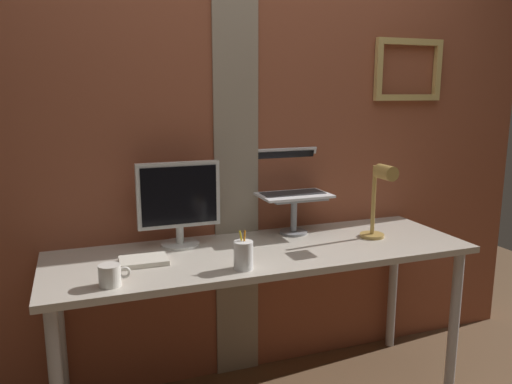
{
  "coord_description": "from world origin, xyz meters",
  "views": [
    {
      "loc": [
        -0.84,
        -2.0,
        1.49
      ],
      "look_at": [
        -0.05,
        0.15,
        1.02
      ],
      "focal_mm": 35.08,
      "sensor_mm": 36.0,
      "label": 1
    }
  ],
  "objects_px": {
    "laptop": "(288,181)",
    "coffee_mug": "(110,275)",
    "pen_cup": "(243,255)",
    "monitor": "(179,199)",
    "desk_lamp": "(380,193)"
  },
  "relations": [
    {
      "from": "monitor",
      "to": "desk_lamp",
      "type": "xyz_separation_m",
      "value": [
        0.93,
        -0.24,
        0.01
      ]
    },
    {
      "from": "desk_lamp",
      "to": "coffee_mug",
      "type": "xyz_separation_m",
      "value": [
        -1.27,
        -0.16,
        -0.19
      ]
    },
    {
      "from": "desk_lamp",
      "to": "coffee_mug",
      "type": "relative_size",
      "value": 3.16
    },
    {
      "from": "pen_cup",
      "to": "laptop",
      "type": "bearing_deg",
      "value": 49.48
    },
    {
      "from": "monitor",
      "to": "pen_cup",
      "type": "relative_size",
      "value": 2.47
    },
    {
      "from": "monitor",
      "to": "laptop",
      "type": "distance_m",
      "value": 0.59
    },
    {
      "from": "laptop",
      "to": "desk_lamp",
      "type": "height_order",
      "value": "laptop"
    },
    {
      "from": "laptop",
      "to": "coffee_mug",
      "type": "height_order",
      "value": "laptop"
    },
    {
      "from": "laptop",
      "to": "coffee_mug",
      "type": "bearing_deg",
      "value": -152.88
    },
    {
      "from": "monitor",
      "to": "coffee_mug",
      "type": "height_order",
      "value": "monitor"
    },
    {
      "from": "monitor",
      "to": "pen_cup",
      "type": "distance_m",
      "value": 0.47
    },
    {
      "from": "desk_lamp",
      "to": "laptop",
      "type": "bearing_deg",
      "value": 137.02
    },
    {
      "from": "pen_cup",
      "to": "coffee_mug",
      "type": "xyz_separation_m",
      "value": [
        -0.52,
        -0.0,
        -0.02
      ]
    },
    {
      "from": "coffee_mug",
      "to": "laptop",
      "type": "bearing_deg",
      "value": 27.12
    },
    {
      "from": "monitor",
      "to": "laptop",
      "type": "height_order",
      "value": "laptop"
    }
  ]
}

